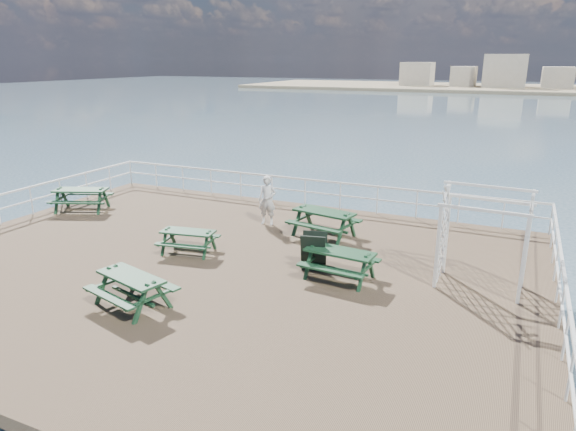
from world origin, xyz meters
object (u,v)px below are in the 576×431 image
at_px(picnic_table_b, 324,218).
at_px(person, 267,200).
at_px(picnic_table_c, 340,258).
at_px(picnic_table_a, 81,195).
at_px(trellis_arbor, 483,243).
at_px(picnic_table_d, 188,237).
at_px(picnic_table_e, 131,284).

xyz_separation_m(picnic_table_b, person, (-2.28, 0.38, 0.24)).
bearing_deg(person, picnic_table_c, -51.32).
bearing_deg(picnic_table_a, person, -11.47).
bearing_deg(trellis_arbor, picnic_table_d, -169.46).
relative_size(picnic_table_b, picnic_table_e, 1.07).
height_order(picnic_table_b, trellis_arbor, trellis_arbor).
bearing_deg(picnic_table_b, person, -178.82).
relative_size(picnic_table_b, person, 1.31).
xyz_separation_m(picnic_table_a, trellis_arbor, (14.63, -1.05, 0.58)).
height_order(picnic_table_b, person, person).
distance_m(picnic_table_c, person, 5.18).
xyz_separation_m(trellis_arbor, person, (-7.30, 2.46, -0.32)).
bearing_deg(picnic_table_b, picnic_table_c, -51.72).
xyz_separation_m(picnic_table_d, person, (0.92, 3.50, 0.37)).
xyz_separation_m(picnic_table_e, person, (0.07, 6.99, 0.31)).
height_order(picnic_table_e, person, person).
xyz_separation_m(picnic_table_a, picnic_table_e, (7.26, -5.57, -0.05)).
bearing_deg(picnic_table_a, trellis_arbor, -26.49).
relative_size(picnic_table_a, trellis_arbor, 0.90).
relative_size(picnic_table_c, picnic_table_d, 1.08).
distance_m(picnic_table_d, picnic_table_e, 3.59).
distance_m(picnic_table_e, person, 6.99).
bearing_deg(picnic_table_d, person, 65.36).
bearing_deg(picnic_table_d, picnic_table_e, -86.31).
relative_size(picnic_table_a, picnic_table_b, 1.06).
bearing_deg(picnic_table_c, picnic_table_a, 174.78).
relative_size(picnic_table_d, picnic_table_e, 0.85).
height_order(picnic_table_c, picnic_table_d, picnic_table_c).
height_order(picnic_table_a, trellis_arbor, trellis_arbor).
relative_size(picnic_table_a, picnic_table_e, 1.14).
bearing_deg(picnic_table_a, picnic_table_c, -32.63).
distance_m(picnic_table_e, trellis_arbor, 8.67).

